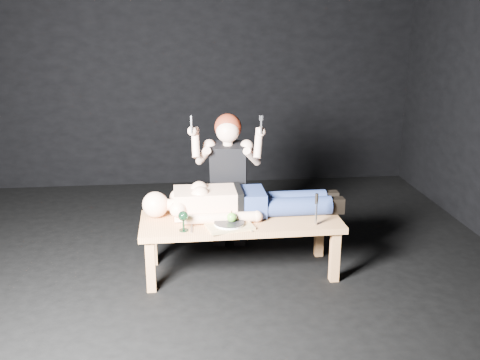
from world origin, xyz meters
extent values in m
plane|color=black|center=(0.00, 0.00, 0.00)|extent=(5.00, 5.00, 0.00)
plane|color=black|center=(0.00, 2.50, 1.50)|extent=(5.00, 0.00, 5.00)
cube|color=tan|center=(0.23, 0.04, 0.23)|extent=(1.55, 0.60, 0.45)
cube|color=tan|center=(0.13, -0.12, 0.46)|extent=(0.38, 0.31, 0.02)
cylinder|color=white|center=(0.13, -0.12, 0.48)|extent=(0.26, 0.26, 0.02)
sphere|color=#4A9830|center=(0.15, -0.11, 0.52)|extent=(0.07, 0.07, 0.07)
cube|color=#B2B2B7|center=(-0.15, -0.12, 0.45)|extent=(0.02, 0.16, 0.01)
cube|color=#B2B2B7|center=(0.27, -0.15, 0.45)|extent=(0.04, 0.16, 0.01)
cube|color=#B2B2B7|center=(0.26, -0.03, 0.45)|extent=(0.08, 0.15, 0.01)
camera|label=1|loc=(-0.20, -3.94, 1.99)|focal=41.48mm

